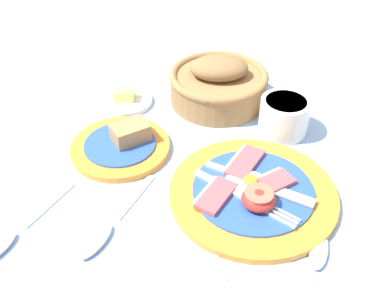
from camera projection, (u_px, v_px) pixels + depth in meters
ground_plane at (193, 183)px, 0.74m from camera, size 3.00×3.00×0.00m
breakfast_plate at (252, 193)px, 0.71m from camera, size 0.27×0.27×0.04m
bread_plate at (122, 145)px, 0.80m from camera, size 0.18×0.18×0.05m
sugar_cup at (284, 115)px, 0.83m from camera, size 0.09×0.09×0.07m
bread_basket at (218, 84)px, 0.91m from camera, size 0.20×0.20×0.10m
butter_dish at (125, 100)px, 0.92m from camera, size 0.11×0.11×0.03m
teaspoon_by_saucer at (11, 236)px, 0.65m from camera, size 0.06×0.19×0.01m
teaspoon_near_cup at (107, 228)px, 0.66m from camera, size 0.05×0.19×0.01m
teaspoon_stray at (317, 266)px, 0.61m from camera, size 0.03×0.19×0.01m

